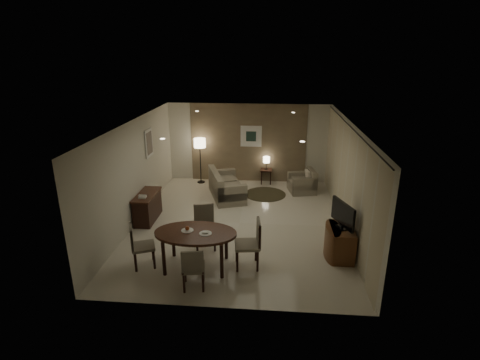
# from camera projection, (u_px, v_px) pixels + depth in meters

# --- Properties ---
(room_shell) EXTENTS (5.50, 7.00, 2.70)m
(room_shell) POSITION_uv_depth(u_px,v_px,m) (241.00, 170.00, 9.95)
(room_shell) COLOR beige
(room_shell) RESTS_ON ground
(taupe_accent) EXTENTS (3.96, 0.03, 2.70)m
(taupe_accent) POSITION_uv_depth(u_px,v_px,m) (248.00, 143.00, 12.85)
(taupe_accent) COLOR #7E6D4E
(taupe_accent) RESTS_ON wall_back
(curtain_wall) EXTENTS (0.08, 6.70, 2.58)m
(curtain_wall) POSITION_uv_depth(u_px,v_px,m) (346.00, 179.00, 9.36)
(curtain_wall) COLOR beige
(curtain_wall) RESTS_ON wall_right
(curtain_rod) EXTENTS (0.03, 6.80, 0.03)m
(curtain_rod) POSITION_uv_depth(u_px,v_px,m) (351.00, 127.00, 8.93)
(curtain_rod) COLOR black
(curtain_rod) RESTS_ON wall_right
(art_back_frame) EXTENTS (0.72, 0.03, 0.72)m
(art_back_frame) POSITION_uv_depth(u_px,v_px,m) (251.00, 136.00, 12.73)
(art_back_frame) COLOR silver
(art_back_frame) RESTS_ON wall_back
(art_back_canvas) EXTENTS (0.34, 0.01, 0.34)m
(art_back_canvas) POSITION_uv_depth(u_px,v_px,m) (251.00, 136.00, 12.72)
(art_back_canvas) COLOR #1A2F26
(art_back_canvas) RESTS_ON wall_back
(art_left_frame) EXTENTS (0.03, 0.60, 0.80)m
(art_left_frame) POSITION_uv_depth(u_px,v_px,m) (149.00, 143.00, 10.75)
(art_left_frame) COLOR silver
(art_left_frame) RESTS_ON wall_left
(art_left_canvas) EXTENTS (0.01, 0.46, 0.64)m
(art_left_canvas) POSITION_uv_depth(u_px,v_px,m) (149.00, 143.00, 10.75)
(art_left_canvas) COLOR gray
(art_left_canvas) RESTS_ON wall_left
(downlight_nl) EXTENTS (0.10, 0.10, 0.01)m
(downlight_nl) POSITION_uv_depth(u_px,v_px,m) (163.00, 139.00, 7.55)
(downlight_nl) COLOR white
(downlight_nl) RESTS_ON ceiling
(downlight_nr) EXTENTS (0.10, 0.10, 0.01)m
(downlight_nr) POSITION_uv_depth(u_px,v_px,m) (302.00, 142.00, 7.32)
(downlight_nr) COLOR white
(downlight_nr) RESTS_ON ceiling
(downlight_fl) EXTENTS (0.10, 0.10, 0.01)m
(downlight_fl) POSITION_uv_depth(u_px,v_px,m) (197.00, 111.00, 10.94)
(downlight_fl) COLOR white
(downlight_fl) RESTS_ON ceiling
(downlight_fr) EXTENTS (0.10, 0.10, 0.01)m
(downlight_fr) POSITION_uv_depth(u_px,v_px,m) (293.00, 113.00, 10.71)
(downlight_fr) COLOR white
(downlight_fr) RESTS_ON ceiling
(console_desk) EXTENTS (0.48, 1.20, 0.75)m
(console_desk) POSITION_uv_depth(u_px,v_px,m) (148.00, 207.00, 10.09)
(console_desk) COLOR #4D2918
(console_desk) RESTS_ON floor
(telephone) EXTENTS (0.20, 0.14, 0.09)m
(telephone) POSITION_uv_depth(u_px,v_px,m) (143.00, 196.00, 9.67)
(telephone) COLOR white
(telephone) RESTS_ON console_desk
(tv_cabinet) EXTENTS (0.48, 0.90, 0.70)m
(tv_cabinet) POSITION_uv_depth(u_px,v_px,m) (341.00, 242.00, 8.29)
(tv_cabinet) COLOR brown
(tv_cabinet) RESTS_ON floor
(flat_tv) EXTENTS (0.36, 0.85, 0.60)m
(flat_tv) POSITION_uv_depth(u_px,v_px,m) (343.00, 215.00, 8.08)
(flat_tv) COLOR black
(flat_tv) RESTS_ON tv_cabinet
(dining_table) EXTENTS (1.72, 1.08, 0.81)m
(dining_table) POSITION_uv_depth(u_px,v_px,m) (196.00, 249.00, 7.88)
(dining_table) COLOR #4D2918
(dining_table) RESTS_ON floor
(chair_near) EXTENTS (0.50, 0.50, 0.90)m
(chair_near) POSITION_uv_depth(u_px,v_px,m) (193.00, 267.00, 7.17)
(chair_near) COLOR gray
(chair_near) RESTS_ON floor
(chair_far) EXTENTS (0.59, 0.59, 1.00)m
(chair_far) POSITION_uv_depth(u_px,v_px,m) (205.00, 228.00, 8.61)
(chair_far) COLOR gray
(chair_far) RESTS_ON floor
(chair_left) EXTENTS (0.60, 0.60, 0.95)m
(chair_left) POSITION_uv_depth(u_px,v_px,m) (143.00, 246.00, 7.89)
(chair_left) COLOR gray
(chair_left) RESTS_ON floor
(chair_right) EXTENTS (0.57, 0.57, 1.05)m
(chair_right) POSITION_uv_depth(u_px,v_px,m) (247.00, 244.00, 7.85)
(chair_right) COLOR gray
(chair_right) RESTS_ON floor
(plate_a) EXTENTS (0.26, 0.26, 0.02)m
(plate_a) POSITION_uv_depth(u_px,v_px,m) (187.00, 230.00, 7.81)
(plate_a) COLOR white
(plate_a) RESTS_ON dining_table
(plate_b) EXTENTS (0.26, 0.26, 0.02)m
(plate_b) POSITION_uv_depth(u_px,v_px,m) (205.00, 233.00, 7.68)
(plate_b) COLOR white
(plate_b) RESTS_ON dining_table
(fruit_apple) EXTENTS (0.09, 0.09, 0.09)m
(fruit_apple) POSITION_uv_depth(u_px,v_px,m) (187.00, 228.00, 7.79)
(fruit_apple) COLOR #983611
(fruit_apple) RESTS_ON plate_a
(napkin) EXTENTS (0.12, 0.08, 0.03)m
(napkin) POSITION_uv_depth(u_px,v_px,m) (205.00, 232.00, 7.68)
(napkin) COLOR white
(napkin) RESTS_ON plate_b
(round_rug) EXTENTS (1.32, 1.32, 0.01)m
(round_rug) POSITION_uv_depth(u_px,v_px,m) (265.00, 194.00, 11.99)
(round_rug) COLOR #423C25
(round_rug) RESTS_ON floor
(sofa) EXTENTS (1.95, 1.39, 0.83)m
(sofa) POSITION_uv_depth(u_px,v_px,m) (227.00, 184.00, 11.67)
(sofa) COLOR gray
(sofa) RESTS_ON floor
(armchair) EXTENTS (0.94, 0.97, 0.74)m
(armchair) POSITION_uv_depth(u_px,v_px,m) (302.00, 181.00, 12.10)
(armchair) COLOR gray
(armchair) RESTS_ON floor
(side_table) EXTENTS (0.39, 0.39, 0.50)m
(side_table) POSITION_uv_depth(u_px,v_px,m) (266.00, 176.00, 12.94)
(side_table) COLOR black
(side_table) RESTS_ON floor
(table_lamp) EXTENTS (0.22, 0.22, 0.50)m
(table_lamp) POSITION_uv_depth(u_px,v_px,m) (266.00, 162.00, 12.77)
(table_lamp) COLOR #FFEAC1
(table_lamp) RESTS_ON side_table
(floor_lamp) EXTENTS (0.39, 0.39, 1.56)m
(floor_lamp) POSITION_uv_depth(u_px,v_px,m) (200.00, 161.00, 12.83)
(floor_lamp) COLOR #FFE5B7
(floor_lamp) RESTS_ON floor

